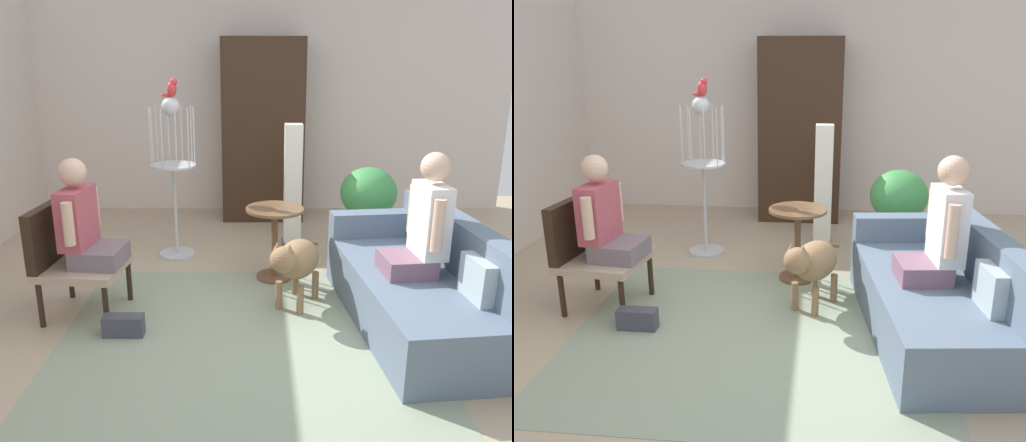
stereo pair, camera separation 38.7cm
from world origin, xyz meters
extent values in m
plane|color=tan|center=(0.00, 0.00, 0.00)|extent=(7.85, 7.85, 0.00)
cube|color=silver|center=(0.00, 3.33, 1.44)|extent=(6.28, 0.12, 2.88)
cube|color=gray|center=(-0.17, -0.11, 0.00)|extent=(2.63, 2.34, 0.01)
cube|color=slate|center=(1.11, 0.06, 0.21)|extent=(1.07, 1.98, 0.42)
cube|color=slate|center=(1.45, 0.10, 0.62)|extent=(0.39, 1.90, 0.39)
cube|color=slate|center=(1.02, 0.92, 0.53)|extent=(0.88, 0.27, 0.22)
cube|color=#9EB2B7|center=(1.37, -0.38, 0.56)|extent=(0.13, 0.33, 0.28)
cylinder|color=black|center=(-1.13, 0.48, 0.18)|extent=(0.04, 0.04, 0.37)
cylinder|color=black|center=(-1.18, -0.03, 0.18)|extent=(0.04, 0.04, 0.37)
cylinder|color=black|center=(-1.63, 0.53, 0.18)|extent=(0.04, 0.04, 0.37)
cylinder|color=black|center=(-1.68, 0.02, 0.18)|extent=(0.04, 0.04, 0.37)
cube|color=tan|center=(-1.41, 0.25, 0.40)|extent=(0.67, 0.67, 0.06)
cube|color=black|center=(-1.67, 0.28, 0.65)|extent=(0.14, 0.62, 0.45)
cube|color=#7A5668|center=(1.03, 0.06, 0.49)|extent=(0.40, 0.38, 0.14)
cube|color=white|center=(1.18, 0.07, 0.83)|extent=(0.22, 0.36, 0.53)
sphere|color=#DDB293|center=(1.18, 0.07, 1.22)|extent=(0.21, 0.21, 0.21)
cylinder|color=#DDB293|center=(1.16, -0.14, 0.85)|extent=(0.08, 0.08, 0.37)
cylinder|color=#DDB293|center=(1.12, 0.28, 0.85)|extent=(0.08, 0.08, 0.37)
cube|color=slate|center=(-1.27, 0.24, 0.50)|extent=(0.40, 0.42, 0.14)
cube|color=#B24C59|center=(-1.43, 0.25, 0.79)|extent=(0.22, 0.40, 0.45)
sphere|color=#DDB293|center=(-1.43, 0.25, 1.14)|extent=(0.21, 0.21, 0.21)
cylinder|color=#DDB293|center=(-1.36, 0.48, 0.81)|extent=(0.08, 0.08, 0.32)
cylinder|color=#DDB293|center=(-1.41, 0.02, 0.81)|extent=(0.08, 0.08, 0.32)
cylinder|color=brown|center=(0.09, 0.94, 0.66)|extent=(0.52, 0.52, 0.02)
cylinder|color=brown|center=(0.09, 0.94, 0.32)|extent=(0.06, 0.06, 0.65)
cylinder|color=brown|center=(0.09, 0.94, 0.01)|extent=(0.32, 0.32, 0.03)
ellipsoid|color=olive|center=(0.27, 0.41, 0.40)|extent=(0.49, 0.54, 0.31)
sphere|color=olive|center=(0.13, 0.16, 0.49)|extent=(0.21, 0.21, 0.21)
cone|color=olive|center=(0.18, 0.13, 0.59)|extent=(0.06, 0.06, 0.06)
cone|color=olive|center=(0.08, 0.18, 0.59)|extent=(0.06, 0.06, 0.06)
cylinder|color=olive|center=(0.41, 0.68, 0.44)|extent=(0.12, 0.18, 0.10)
cylinder|color=olive|center=(0.27, 0.23, 0.12)|extent=(0.06, 0.06, 0.24)
cylinder|color=olive|center=(0.11, 0.31, 0.12)|extent=(0.06, 0.06, 0.24)
cylinder|color=olive|center=(0.42, 0.51, 0.12)|extent=(0.06, 0.06, 0.24)
cylinder|color=olive|center=(0.26, 0.59, 0.12)|extent=(0.06, 0.06, 0.24)
cylinder|color=silver|center=(-0.88, 1.52, 0.01)|extent=(0.36, 0.36, 0.03)
cylinder|color=silver|center=(-0.88, 1.52, 0.46)|extent=(0.04, 0.04, 0.92)
cylinder|color=silver|center=(-0.88, 1.52, 0.93)|extent=(0.44, 0.44, 0.02)
cylinder|color=silver|center=(-0.67, 1.52, 1.22)|extent=(0.01, 0.01, 0.55)
cylinder|color=silver|center=(-0.71, 1.65, 1.22)|extent=(0.01, 0.01, 0.55)
cylinder|color=silver|center=(-0.82, 1.72, 1.22)|extent=(0.01, 0.01, 0.55)
cylinder|color=silver|center=(-0.95, 1.72, 1.22)|extent=(0.01, 0.01, 0.55)
cylinder|color=silver|center=(-1.05, 1.65, 1.22)|extent=(0.01, 0.01, 0.55)
cylinder|color=silver|center=(-1.09, 1.52, 1.22)|extent=(0.01, 0.01, 0.55)
cylinder|color=silver|center=(-1.05, 1.40, 1.22)|extent=(0.01, 0.01, 0.55)
cylinder|color=silver|center=(-0.95, 1.32, 1.22)|extent=(0.01, 0.01, 0.55)
cylinder|color=silver|center=(-0.82, 1.32, 1.22)|extent=(0.01, 0.01, 0.55)
cylinder|color=silver|center=(-0.71, 1.40, 1.22)|extent=(0.01, 0.01, 0.55)
sphere|color=silver|center=(-0.88, 1.52, 1.50)|extent=(0.18, 0.18, 0.18)
ellipsoid|color=red|center=(-0.86, 1.52, 1.66)|extent=(0.09, 0.10, 0.14)
sphere|color=red|center=(-0.84, 1.52, 1.72)|extent=(0.07, 0.07, 0.07)
cone|color=#D8BF4C|center=(-0.81, 1.52, 1.72)|extent=(0.03, 0.02, 0.02)
ellipsoid|color=red|center=(-0.90, 1.52, 1.60)|extent=(0.12, 0.03, 0.04)
cylinder|color=#4C5156|center=(1.04, 1.52, 0.12)|extent=(0.33, 0.33, 0.24)
cylinder|color=brown|center=(1.04, 1.52, 0.34)|extent=(0.03, 0.03, 0.20)
ellipsoid|color=#3C9046|center=(1.04, 1.52, 0.66)|extent=(0.56, 0.56, 0.50)
cube|color=#4C4742|center=(0.31, 1.80, 0.03)|extent=(0.20, 0.20, 0.06)
cube|color=white|center=(0.31, 1.80, 0.68)|extent=(0.18, 0.18, 1.24)
cube|color=#382316|center=(0.01, 2.92, 1.08)|extent=(0.98, 0.56, 2.17)
cube|color=#3F3F4C|center=(-1.04, -0.11, 0.08)|extent=(0.29, 0.11, 0.16)
camera|label=1|loc=(-0.07, -3.58, 1.96)|focal=37.33mm
camera|label=2|loc=(0.31, -3.56, 1.96)|focal=37.33mm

